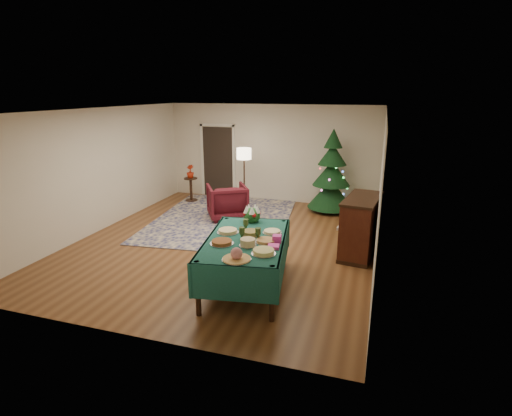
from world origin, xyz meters
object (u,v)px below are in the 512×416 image
(buffet_table, at_px, (246,248))
(christmas_tree, at_px, (332,175))
(floor_lamp, at_px, (244,157))
(potted_plant, at_px, (190,174))
(gift_box, at_px, (277,239))
(piano, at_px, (360,227))
(armchair, at_px, (227,200))
(side_table, at_px, (191,190))

(buffet_table, xyz_separation_m, christmas_tree, (0.75, 4.65, 0.30))
(floor_lamp, bearing_deg, potted_plant, 177.13)
(gift_box, relative_size, piano, 0.10)
(armchair, xyz_separation_m, floor_lamp, (0.07, 1.09, 0.89))
(buffet_table, height_order, christmas_tree, christmas_tree)
(potted_plant, xyz_separation_m, christmas_tree, (3.92, 0.21, 0.18))
(gift_box, relative_size, christmas_tree, 0.06)
(armchair, xyz_separation_m, christmas_tree, (2.35, 1.38, 0.50))
(potted_plant, bearing_deg, christmas_tree, 3.09)
(christmas_tree, bearing_deg, buffet_table, -99.13)
(floor_lamp, bearing_deg, gift_box, -65.00)
(gift_box, height_order, floor_lamp, floor_lamp)
(buffet_table, relative_size, floor_lamp, 1.44)
(side_table, height_order, piano, piano)
(gift_box, height_order, piano, piano)
(armchair, relative_size, potted_plant, 2.52)
(buffet_table, bearing_deg, piano, 49.13)
(side_table, distance_m, christmas_tree, 3.97)
(piano, bearing_deg, christmas_tree, 108.43)
(gift_box, xyz_separation_m, potted_plant, (-3.67, 4.45, -0.10))
(armchair, distance_m, floor_lamp, 1.41)
(side_table, relative_size, christmas_tree, 0.32)
(buffet_table, bearing_deg, gift_box, -0.83)
(armchair, bearing_deg, buffet_table, 84.85)
(gift_box, bearing_deg, potted_plant, 129.55)
(floor_lamp, bearing_deg, christmas_tree, 7.33)
(armchair, distance_m, christmas_tree, 2.77)
(side_table, bearing_deg, christmas_tree, 3.09)
(floor_lamp, distance_m, christmas_tree, 2.33)
(side_table, distance_m, potted_plant, 0.45)
(potted_plant, bearing_deg, buffet_table, -54.49)
(christmas_tree, distance_m, piano, 2.91)
(armchair, height_order, piano, piano)
(christmas_tree, bearing_deg, potted_plant, -176.91)
(buffet_table, height_order, floor_lamp, floor_lamp)
(christmas_tree, height_order, piano, christmas_tree)
(armchair, relative_size, side_table, 1.38)
(floor_lamp, distance_m, potted_plant, 1.74)
(floor_lamp, xyz_separation_m, piano, (3.19, -2.44, -0.80))
(potted_plant, distance_m, piano, 5.45)
(floor_lamp, relative_size, potted_plant, 4.32)
(buffet_table, distance_m, potted_plant, 5.46)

